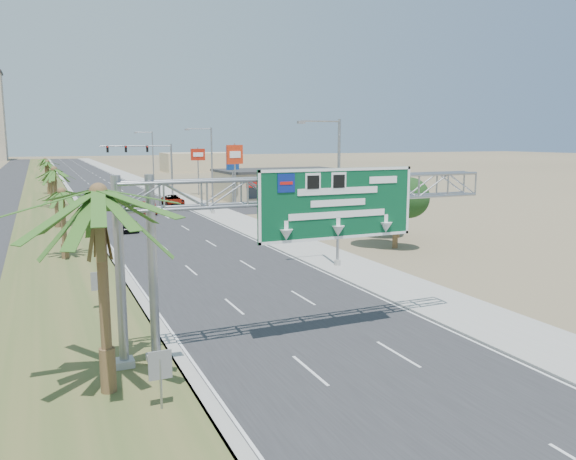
% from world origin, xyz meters
% --- Properties ---
extents(ground, '(600.00, 600.00, 0.00)m').
position_xyz_m(ground, '(0.00, 0.00, 0.00)').
color(ground, '#8C7A59').
rests_on(ground, ground).
extents(road, '(12.00, 300.00, 0.02)m').
position_xyz_m(road, '(0.00, 110.00, 0.01)').
color(road, '#28282B').
rests_on(road, ground).
extents(sidewalk_right, '(4.00, 300.00, 0.10)m').
position_xyz_m(sidewalk_right, '(8.50, 110.00, 0.05)').
color(sidewalk_right, '#9E9B93').
rests_on(sidewalk_right, ground).
extents(median_grass, '(7.00, 300.00, 0.12)m').
position_xyz_m(median_grass, '(-10.00, 110.00, 0.06)').
color(median_grass, '#3F5325').
rests_on(median_grass, ground).
extents(opposing_road, '(8.00, 300.00, 0.02)m').
position_xyz_m(opposing_road, '(-17.00, 110.00, 0.01)').
color(opposing_road, '#28282B').
rests_on(opposing_road, ground).
extents(sign_gantry, '(16.75, 1.24, 7.50)m').
position_xyz_m(sign_gantry, '(-1.06, 9.93, 6.06)').
color(sign_gantry, gray).
rests_on(sign_gantry, ground).
extents(palm_near, '(5.70, 5.70, 8.35)m').
position_xyz_m(palm_near, '(-9.20, 8.00, 6.93)').
color(palm_near, brown).
rests_on(palm_near, ground).
extents(palm_row_b, '(3.99, 3.99, 5.95)m').
position_xyz_m(palm_row_b, '(-9.50, 32.00, 4.90)').
color(palm_row_b, brown).
rests_on(palm_row_b, ground).
extents(palm_row_c, '(3.99, 3.99, 6.75)m').
position_xyz_m(palm_row_c, '(-9.50, 48.00, 5.66)').
color(palm_row_c, brown).
rests_on(palm_row_c, ground).
extents(palm_row_d, '(3.99, 3.99, 5.45)m').
position_xyz_m(palm_row_d, '(-9.50, 66.00, 4.42)').
color(palm_row_d, brown).
rests_on(palm_row_d, ground).
extents(palm_row_e, '(3.99, 3.99, 6.15)m').
position_xyz_m(palm_row_e, '(-9.50, 85.00, 5.09)').
color(palm_row_e, brown).
rests_on(palm_row_e, ground).
extents(palm_row_f, '(3.99, 3.99, 5.75)m').
position_xyz_m(palm_row_f, '(-9.50, 110.00, 4.71)').
color(palm_row_f, brown).
rests_on(palm_row_f, ground).
extents(streetlight_near, '(3.27, 0.44, 10.00)m').
position_xyz_m(streetlight_near, '(7.30, 22.00, 4.69)').
color(streetlight_near, gray).
rests_on(streetlight_near, ground).
extents(streetlight_mid, '(3.27, 0.44, 10.00)m').
position_xyz_m(streetlight_mid, '(7.30, 52.00, 4.69)').
color(streetlight_mid, gray).
rests_on(streetlight_mid, ground).
extents(streetlight_far, '(3.27, 0.44, 10.00)m').
position_xyz_m(streetlight_far, '(7.30, 88.00, 4.69)').
color(streetlight_far, gray).
rests_on(streetlight_far, ground).
extents(signal_mast, '(10.28, 0.71, 8.00)m').
position_xyz_m(signal_mast, '(5.17, 71.97, 4.85)').
color(signal_mast, gray).
rests_on(signal_mast, ground).
extents(store_building, '(18.00, 10.00, 4.00)m').
position_xyz_m(store_building, '(22.00, 66.00, 2.00)').
color(store_building, '#CCB28A').
rests_on(store_building, ground).
extents(oak_near, '(4.50, 4.50, 6.80)m').
position_xyz_m(oak_near, '(15.00, 26.00, 4.53)').
color(oak_near, brown).
rests_on(oak_near, ground).
extents(oak_far, '(3.50, 3.50, 5.60)m').
position_xyz_m(oak_far, '(18.00, 30.00, 3.82)').
color(oak_far, brown).
rests_on(oak_far, ground).
extents(median_signback_a, '(0.75, 0.08, 2.08)m').
position_xyz_m(median_signback_a, '(-7.80, 6.00, 1.45)').
color(median_signback_a, gray).
rests_on(median_signback_a, ground).
extents(median_signback_b, '(0.75, 0.08, 2.08)m').
position_xyz_m(median_signback_b, '(-8.50, 18.00, 1.45)').
color(median_signback_b, gray).
rests_on(median_signback_b, ground).
extents(building_distant_right, '(20.00, 12.00, 5.00)m').
position_xyz_m(building_distant_right, '(30.00, 140.00, 2.50)').
color(building_distant_right, '#CCB28A').
rests_on(building_distant_right, ground).
extents(car_left_lane, '(1.89, 4.34, 1.46)m').
position_xyz_m(car_left_lane, '(-3.52, 43.40, 0.73)').
color(car_left_lane, black).
rests_on(car_left_lane, ground).
extents(car_mid_lane, '(1.65, 4.40, 1.44)m').
position_xyz_m(car_mid_lane, '(0.65, 55.32, 0.72)').
color(car_mid_lane, '#680B09').
rests_on(car_mid_lane, ground).
extents(car_right_lane, '(2.34, 5.03, 1.39)m').
position_xyz_m(car_right_lane, '(5.11, 62.31, 0.70)').
color(car_right_lane, gray).
rests_on(car_right_lane, ground).
extents(car_far, '(2.05, 4.56, 1.30)m').
position_xyz_m(car_far, '(-3.63, 76.63, 0.65)').
color(car_far, black).
rests_on(car_far, ground).
extents(pole_sign_red_near, '(2.37, 1.04, 8.17)m').
position_xyz_m(pole_sign_red_near, '(11.95, 56.95, 6.35)').
color(pole_sign_red_near, gray).
rests_on(pole_sign_red_near, ground).
extents(pole_sign_blue, '(1.95, 1.07, 7.90)m').
position_xyz_m(pole_sign_blue, '(12.50, 59.47, 5.87)').
color(pole_sign_blue, gray).
rests_on(pole_sign_blue, ground).
extents(pole_sign_red_far, '(2.22, 0.49, 7.42)m').
position_xyz_m(pole_sign_red_far, '(11.97, 74.89, 5.81)').
color(pole_sign_red_far, gray).
rests_on(pole_sign_red_far, ground).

